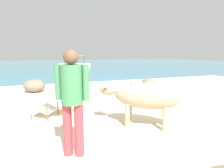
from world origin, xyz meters
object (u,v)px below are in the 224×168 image
at_px(cow, 144,96).
at_px(person_standing, 72,95).
at_px(deck_chair_near, 50,102).
at_px(boat_white, 75,64).

distance_m(cow, person_standing, 1.76).
distance_m(deck_chair_near, person_standing, 2.04).
bearing_deg(person_standing, deck_chair_near, -147.46).
bearing_deg(person_standing, boat_white, -164.24).
bearing_deg(deck_chair_near, boat_white, -69.23).
distance_m(person_standing, boat_white, 20.24).
height_order(cow, person_standing, person_standing).
bearing_deg(cow, deck_chair_near, 2.53).
xyz_separation_m(deck_chair_near, person_standing, (0.27, -1.94, 0.56)).
bearing_deg(boat_white, deck_chair_near, 92.73).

